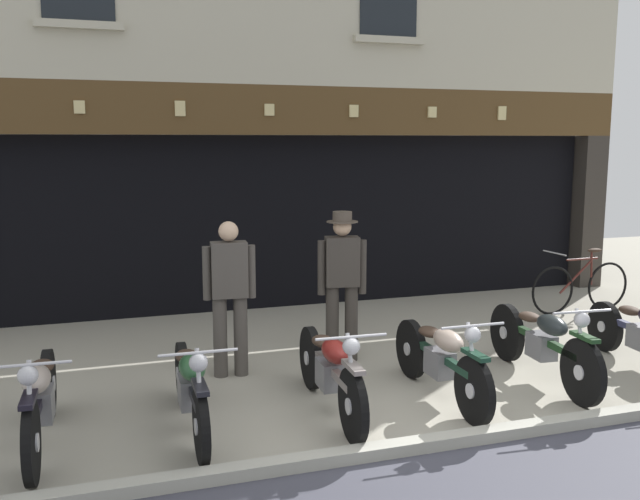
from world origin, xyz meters
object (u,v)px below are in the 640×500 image
Objects in this scene: shopkeeper_center at (342,278)px; leaning_bicycle at (581,286)px; motorcycle_center_right at (543,342)px; motorcycle_center_left at (331,369)px; advert_board_far at (440,200)px; motorcycle_left at (191,386)px; salesman_left at (230,291)px; motorcycle_center at (441,358)px; motorcycle_far_left at (40,399)px; advert_board_near at (387,198)px.

shopkeeper_center is 4.39m from leaning_bicycle.
motorcycle_center_left is at bearing 7.37° from motorcycle_center_right.
shopkeeper_center reaches higher than motorcycle_center_right.
advert_board_far is at bearing 37.88° from leaning_bicycle.
motorcycle_left is 0.91× the size of motorcycle_center_right.
salesman_left is 5.69m from leaning_bicycle.
advert_board_far reaches higher than leaning_bicycle.
advert_board_far is at bearing -116.58° from motorcycle_center.
motorcycle_far_left is at bearing -144.05° from advert_board_far.
shopkeeper_center is at bearing -153.52° from motorcycle_far_left.
motorcycle_center is 4.69m from advert_board_near.
motorcycle_left is at bearing 2.65° from motorcycle_center_left.
salesman_left is 1.76× the size of advert_board_near.
advert_board_far is 2.57m from leaning_bicycle.
motorcycle_center is (1.14, 0.00, -0.01)m from motorcycle_center_left.
salesman_left is (0.61, 1.34, 0.52)m from motorcycle_left.
advert_board_far is (2.76, 2.88, 0.59)m from shopkeeper_center.
motorcycle_center_right is at bearing -174.33° from motorcycle_center_left.
motorcycle_center_left is 2.18× the size of advert_board_far.
salesman_left is at bearing -17.25° from motorcycle_center_right.
advert_board_near reaches higher than advert_board_far.
leaning_bicycle is (4.85, 2.58, -0.04)m from motorcycle_center_left.
shopkeeper_center reaches higher than motorcycle_center_left.
motorcycle_center is at bearing -178.96° from motorcycle_left.
motorcycle_left is 6.66m from leaning_bicycle.
shopkeeper_center is (0.65, 1.46, 0.54)m from motorcycle_center_left.
leaning_bicycle reaches higher than motorcycle_center_left.
motorcycle_left is 5.86m from advert_board_near.
motorcycle_far_left is at bearing -1.40° from motorcycle_left.
leaning_bicycle is at bearing -156.18° from motorcycle_left.
leaning_bicycle is at bearing -130.62° from motorcycle_center_right.
motorcycle_center_left is 1.16× the size of leaning_bicycle.
shopkeeper_center is (1.32, 0.12, 0.03)m from salesman_left.
motorcycle_center_right is at bearing 133.41° from leaning_bicycle.
shopkeeper_center is at bearing -70.24° from motorcycle_center.
motorcycle_far_left is 1.13× the size of shopkeeper_center.
motorcycle_center is 1.13× the size of shopkeeper_center.
motorcycle_far_left is 1.00× the size of motorcycle_center.
shopkeeper_center is 1.00× the size of leaning_bicycle.
motorcycle_center_left is at bearing -128.11° from advert_board_far.
leaning_bicycle is (2.45, 2.45, -0.05)m from motorcycle_center_right.
motorcycle_center_left is at bearing 122.05° from salesman_left.
shopkeeper_center is (3.15, 1.41, 0.55)m from motorcycle_far_left.
advert_board_far is (5.91, 4.29, 1.14)m from motorcycle_far_left.
advert_board_near reaches higher than motorcycle_center.
advert_board_near is (1.82, 2.88, 0.65)m from shopkeeper_center.
advert_board_far reaches higher than motorcycle_left.
advert_board_near is at bearing -86.50° from motorcycle_center_right.
salesman_left is (1.84, 1.29, 0.51)m from motorcycle_far_left.
leaning_bicycle is at bearing -149.37° from motorcycle_center_left.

